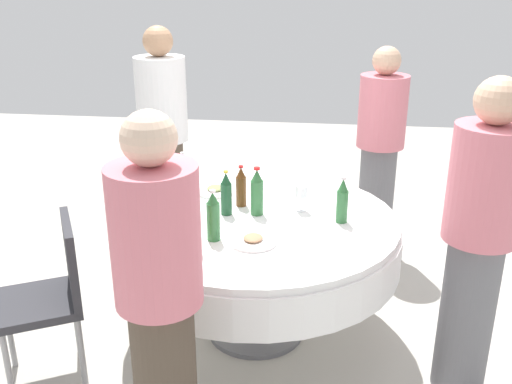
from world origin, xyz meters
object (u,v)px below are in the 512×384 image
Objects in this scene: bottle_green_right at (342,201)px; bottle_dark_green_left at (183,177)px; bottle_green_west at (213,217)px; plate_mid at (215,190)px; bottle_amber_outer at (192,224)px; person_west at (164,145)px; person_right at (160,299)px; bottle_dark_green_front at (226,194)px; bottle_green_rear at (258,193)px; wine_glass_right at (145,202)px; person_rear at (478,239)px; chair_inner at (53,289)px; wine_glass_outer at (301,192)px; plate_east at (253,240)px; person_front at (380,149)px; dining_table at (256,241)px; bottle_brown_inner at (241,187)px.

bottle_green_right is 0.89× the size of bottle_dark_green_left.
bottle_green_west is 0.67m from plate_mid.
bottle_dark_green_left is 1.18× the size of plate_mid.
bottle_amber_outer is 0.67m from bottle_dark_green_left.
person_west is 1.07× the size of person_right.
bottle_dark_green_front is 0.17m from bottle_green_rear.
bottle_green_rear is 0.44m from plate_mid.
person_west reaches higher than person_right.
wine_glass_right reaches higher than plate_mid.
person_west is at bearing 26.55° from bottle_green_west.
person_rear is 0.95× the size of person_west.
chair_inner is (-0.21, 0.78, -0.35)m from bottle_green_west.
wine_glass_outer is at bearing -77.78° from person_west.
wine_glass_outer is at bearing -25.69° from plate_east.
person_front is (1.20, -0.28, -0.06)m from bottle_green_right.
dining_table is at bearing -90.00° from person_rear.
wine_glass_right is at bearing -67.46° from chair_inner.
person_right reaches higher than wine_glass_right.
chair_inner is at bearing -21.14° from person_right.
person_right reaches higher than person_front.
bottle_green_right is 0.17× the size of person_front.
bottle_green_right reaches higher than plate_east.
person_front is (1.19, -0.75, 0.20)m from dining_table.
dining_table is 1.06m from person_right.
person_west is at bearing 35.28° from bottle_dark_green_front.
bottle_green_rear is at bearing -110.39° from bottle_dark_green_left.
person_west reaches higher than bottle_green_rear.
bottle_dark_green_left is at bearing -108.61° from person_front.
bottle_green_west is at bearing 150.65° from dining_table.
wine_glass_right reaches higher than dining_table.
plate_east is at bearing -176.41° from bottle_green_rear.
person_rear reaches higher than person_right.
bottle_green_right is 1.23m from person_right.
person_rear is (-0.02, -1.26, -0.03)m from bottle_green_west.
bottle_green_right is 1.68× the size of wine_glass_outer.
dining_table is at bearing -145.29° from bottle_brown_inner.
person_right is 0.92m from chair_inner.
bottle_dark_green_front is at bearing 87.82° from bottle_green_right.
plate_east is (0.11, -0.28, -0.13)m from bottle_amber_outer.
plate_mid is 0.15× the size of person_west.
plate_mid is at bearing 65.28° from bottle_green_right.
plate_east is at bearing -67.88° from bottle_amber_outer.
person_west is (0.72, 0.99, 0.03)m from wine_glass_outer.
person_front is at bearing -73.16° from chair_inner.
person_rear reaches higher than wine_glass_right.
person_rear reaches higher than bottle_brown_inner.
bottle_dark_green_left is at bearing 17.43° from bottle_amber_outer.
plate_east is at bearing -97.95° from person_west.
bottle_green_right is at bearing -86.32° from wine_glass_right.
dining_table is at bearing -29.35° from bottle_green_west.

